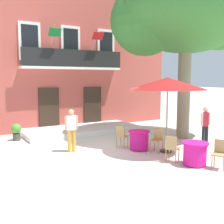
% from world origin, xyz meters
% --- Properties ---
extents(ground_plane, '(120.00, 120.00, 0.00)m').
position_xyz_m(ground_plane, '(0.00, 0.00, 0.00)').
color(ground_plane, silver).
extents(building_facade, '(13.00, 5.09, 7.50)m').
position_xyz_m(building_facade, '(0.24, 6.99, 3.75)').
color(building_facade, '#B24C42').
rests_on(building_facade, ground).
extents(entrance_step_platform, '(5.99, 2.60, 0.25)m').
position_xyz_m(entrance_step_platform, '(0.24, 3.70, 0.12)').
color(entrance_step_platform, silver).
rests_on(entrance_step_platform, ground).
extents(plane_tree, '(6.40, 5.62, 7.69)m').
position_xyz_m(plane_tree, '(3.68, 0.05, 5.68)').
color(plane_tree, '#7F755B').
rests_on(plane_tree, ground).
extents(cafe_table_near_tree, '(0.86, 0.86, 0.76)m').
position_xyz_m(cafe_table_near_tree, '(1.07, -3.24, 0.39)').
color(cafe_table_near_tree, '#DB1984').
rests_on(cafe_table_near_tree, ground).
extents(cafe_chair_near_tree_0, '(0.54, 0.54, 0.91)m').
position_xyz_m(cafe_chair_near_tree_0, '(0.64, -2.61, 0.53)').
color(cafe_chair_near_tree_0, tan).
rests_on(cafe_chair_near_tree_0, ground).
extents(cafe_chair_near_tree_1, '(0.54, 0.54, 0.91)m').
position_xyz_m(cafe_chair_near_tree_1, '(1.47, -3.87, 0.53)').
color(cafe_chair_near_tree_1, tan).
rests_on(cafe_chair_near_tree_1, ground).
extents(cafe_table_middle, '(0.86, 0.86, 0.76)m').
position_xyz_m(cafe_table_middle, '(0.68, -0.72, 0.39)').
color(cafe_table_middle, '#DB1984').
rests_on(cafe_table_middle, ground).
extents(cafe_chair_middle_0, '(0.53, 0.53, 0.91)m').
position_xyz_m(cafe_chair_middle_0, '(1.06, -1.38, 0.53)').
color(cafe_chair_middle_0, tan).
rests_on(cafe_chair_middle_0, ground).
extents(cafe_chair_middle_1, '(0.54, 0.54, 0.91)m').
position_xyz_m(cafe_chair_middle_1, '(0.25, -0.10, 0.53)').
color(cafe_chair_middle_1, tan).
rests_on(cafe_chair_middle_1, ground).
extents(cafe_umbrella, '(2.90, 2.90, 2.85)m').
position_xyz_m(cafe_umbrella, '(1.37, -1.53, 2.61)').
color(cafe_umbrella, '#997A56').
rests_on(cafe_umbrella, ground).
extents(ground_planter_left, '(0.44, 0.44, 0.77)m').
position_xyz_m(ground_planter_left, '(-3.10, 3.48, 0.43)').
color(ground_planter_left, '#47423D').
rests_on(ground_planter_left, ground).
extents(pedestrian_near_entrance, '(0.53, 0.32, 1.65)m').
position_xyz_m(pedestrian_near_entrance, '(-1.71, 0.38, 0.93)').
color(pedestrian_near_entrance, gold).
rests_on(pedestrian_near_entrance, ground).
extents(pedestrian_mid_plaza, '(0.53, 0.39, 1.68)m').
position_xyz_m(pedestrian_mid_plaza, '(3.20, -1.82, 0.95)').
color(pedestrian_mid_plaza, '#232328').
rests_on(pedestrian_mid_plaza, ground).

